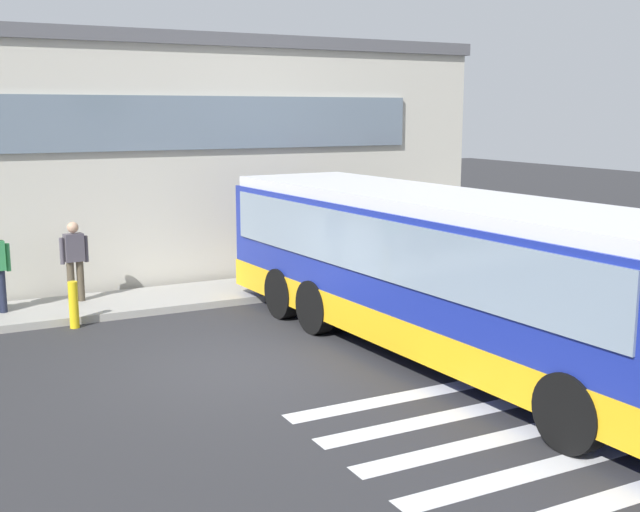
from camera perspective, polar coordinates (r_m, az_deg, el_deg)
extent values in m
cube|color=#2B2B2D|center=(12.94, -6.14, -7.99)|extent=(80.00, 90.00, 0.02)
cube|color=silver|center=(9.35, 20.68, -15.98)|extent=(4.40, 0.36, 0.01)
cube|color=silver|center=(9.91, 16.70, -14.21)|extent=(4.40, 0.36, 0.01)
cube|color=silver|center=(10.51, 13.21, -12.58)|extent=(4.40, 0.36, 0.01)
cube|color=silver|center=(11.15, 10.15, -11.09)|extent=(4.40, 0.36, 0.01)
cube|color=silver|center=(11.82, 7.45, -9.74)|extent=(4.40, 0.36, 0.01)
cube|color=beige|center=(23.91, -16.94, 6.82)|extent=(18.06, 12.00, 5.52)
cube|color=#56565B|center=(23.93, -17.32, 13.78)|extent=(18.26, 12.20, 0.30)
cube|color=slate|center=(18.25, -10.36, 9.41)|extent=(12.06, 0.10, 1.20)
cube|color=#9E9B93|center=(17.31, -11.98, -3.14)|extent=(22.06, 2.00, 0.15)
cube|color=navy|center=(13.23, 9.21, -1.22)|extent=(3.18, 11.17, 2.15)
cube|color=#F2AD19|center=(13.42, 9.11, -4.56)|extent=(3.22, 11.22, 0.55)
cube|color=silver|center=(13.05, 9.36, 3.84)|extent=(3.07, 10.97, 0.20)
cube|color=gray|center=(14.22, 12.50, 1.52)|extent=(0.60, 9.83, 0.95)
cube|color=gray|center=(12.60, 3.88, 0.63)|extent=(0.60, 9.83, 0.95)
cylinder|color=black|center=(10.13, 17.63, -10.66)|extent=(0.36, 1.02, 1.00)
cylinder|color=black|center=(15.92, 7.00, -2.61)|extent=(0.36, 1.02, 1.00)
cylinder|color=black|center=(14.63, -0.32, -3.68)|extent=(0.36, 1.02, 1.00)
cylinder|color=black|center=(16.94, 4.31, -1.77)|extent=(0.36, 1.02, 1.00)
cylinder|color=black|center=(15.73, -2.72, -2.69)|extent=(0.36, 1.02, 1.00)
cylinder|color=#1E2338|center=(16.75, -21.90, -2.37)|extent=(0.15, 0.15, 0.85)
cylinder|color=#338C4C|center=(16.65, -21.55, -0.09)|extent=(0.09, 0.09, 0.55)
cylinder|color=#4C4233|center=(17.24, -16.86, -1.72)|extent=(0.15, 0.15, 0.85)
cylinder|color=#4C4233|center=(17.18, -17.49, -1.80)|extent=(0.15, 0.15, 0.85)
cube|color=#4C4751|center=(17.08, -17.30, 0.59)|extent=(0.40, 0.26, 0.58)
sphere|color=tan|center=(17.01, -17.38, 1.98)|extent=(0.23, 0.23, 0.23)
cylinder|color=#4C4751|center=(17.16, -16.50, 0.50)|extent=(0.09, 0.09, 0.55)
cylinder|color=#4C4751|center=(17.02, -18.09, 0.34)|extent=(0.09, 0.09, 0.55)
cylinder|color=yellow|center=(15.70, -17.32, -3.38)|extent=(0.18, 0.18, 0.90)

